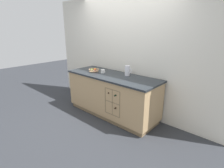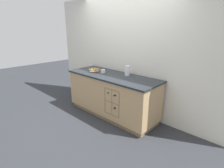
{
  "view_description": "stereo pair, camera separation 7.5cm",
  "coord_description": "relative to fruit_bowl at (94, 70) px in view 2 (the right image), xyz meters",
  "views": [
    {
      "loc": [
        2.38,
        -2.64,
        1.83
      ],
      "look_at": [
        0.0,
        0.0,
        0.7
      ],
      "focal_mm": 28.0,
      "sensor_mm": 36.0,
      "label": 1
    },
    {
      "loc": [
        2.43,
        -2.58,
        1.83
      ],
      "look_at": [
        0.0,
        0.0,
        0.7
      ],
      "focal_mm": 28.0,
      "sensor_mm": 36.0,
      "label": 2
    }
  ],
  "objects": [
    {
      "name": "ground_plane",
      "position": [
        0.51,
        0.05,
        -0.94
      ],
      "size": [
        14.0,
        14.0,
        0.0
      ],
      "primitive_type": "plane",
      "color": "#2D3035"
    },
    {
      "name": "back_wall",
      "position": [
        0.51,
        0.47,
        0.33
      ],
      "size": [
        4.46,
        0.06,
        2.55
      ],
      "primitive_type": "cube",
      "color": "silver",
      "rests_on": "ground_plane"
    },
    {
      "name": "kitchen_island",
      "position": [
        0.51,
        0.04,
        -0.48
      ],
      "size": [
        2.1,
        0.78,
        0.9
      ],
      "color": "olive",
      "rests_on": "ground_plane"
    },
    {
      "name": "fruit_bowl",
      "position": [
        0.0,
        0.0,
        0.0
      ],
      "size": [
        0.23,
        0.23,
        0.07
      ],
      "color": "tan",
      "rests_on": "kitchen_island"
    },
    {
      "name": "white_pitcher",
      "position": [
        0.77,
        0.23,
        0.07
      ],
      "size": [
        0.16,
        0.11,
        0.21
      ],
      "color": "white",
      "rests_on": "kitchen_island"
    },
    {
      "name": "ceramic_mug",
      "position": [
        0.24,
        0.05,
        -0.0
      ],
      "size": [
        0.12,
        0.09,
        0.08
      ],
      "color": "white",
      "rests_on": "kitchen_island"
    }
  ]
}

